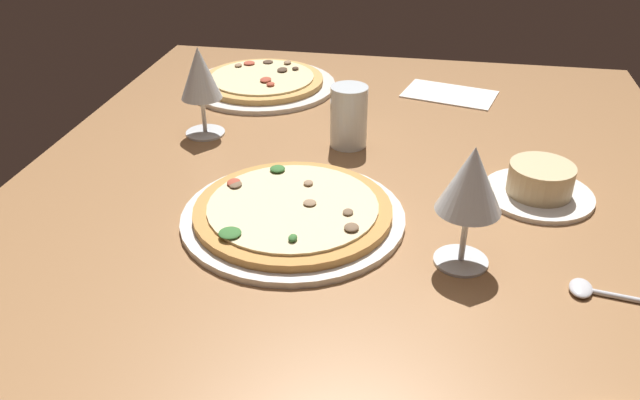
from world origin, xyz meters
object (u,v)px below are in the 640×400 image
(wine_glass_near, at_px, (471,183))
(spoon, at_px, (592,291))
(ramekin_on_saucer, at_px, (540,184))
(pizza_main, at_px, (293,213))
(paper_menu, at_px, (449,94))
(water_glass, at_px, (349,119))
(pizza_side, at_px, (262,82))
(wine_glass_far, at_px, (200,76))

(wine_glass_near, distance_m, spoon, 0.20)
(ramekin_on_saucer, bearing_deg, pizza_main, -69.65)
(paper_menu, bearing_deg, water_glass, -18.05)
(pizza_main, distance_m, wine_glass_near, 0.27)
(water_glass, bearing_deg, wine_glass_near, 30.89)
(pizza_main, distance_m, ramekin_on_saucer, 0.38)
(pizza_main, height_order, pizza_side, same)
(pizza_side, bearing_deg, water_glass, 41.55)
(ramekin_on_saucer, distance_m, paper_menu, 0.43)
(wine_glass_near, distance_m, paper_menu, 0.62)
(pizza_side, xyz_separation_m, wine_glass_far, (0.25, -0.04, 0.10))
(paper_menu, bearing_deg, pizza_side, -71.79)
(pizza_main, distance_m, water_glass, 0.27)
(wine_glass_far, relative_size, spoon, 1.52)
(ramekin_on_saucer, relative_size, water_glass, 1.54)
(pizza_main, relative_size, water_glass, 2.97)
(wine_glass_near, bearing_deg, ramekin_on_saucer, 148.82)
(pizza_side, bearing_deg, pizza_main, 19.23)
(paper_menu, relative_size, spoon, 1.72)
(wine_glass_far, bearing_deg, wine_glass_near, 54.77)
(pizza_side, xyz_separation_m, ramekin_on_saucer, (0.38, 0.54, 0.01))
(water_glass, height_order, paper_menu, water_glass)
(wine_glass_near, bearing_deg, water_glass, -149.11)
(wine_glass_near, relative_size, water_glass, 1.54)
(paper_menu, height_order, spoon, spoon)
(wine_glass_far, bearing_deg, paper_menu, 122.26)
(ramekin_on_saucer, distance_m, spoon, 0.24)
(pizza_main, relative_size, wine_glass_near, 1.93)
(wine_glass_near, relative_size, spoon, 1.55)
(pizza_main, distance_m, paper_menu, 0.59)
(water_glass, bearing_deg, paper_menu, 147.68)
(paper_menu, bearing_deg, pizza_main, -7.74)
(pizza_main, bearing_deg, pizza_side, -160.77)
(wine_glass_far, height_order, paper_menu, wine_glass_far)
(wine_glass_near, height_order, spoon, wine_glass_near)
(pizza_side, xyz_separation_m, spoon, (0.62, 0.58, -0.01))
(ramekin_on_saucer, distance_m, wine_glass_near, 0.25)
(paper_menu, bearing_deg, ramekin_on_saucer, 32.58)
(ramekin_on_saucer, xyz_separation_m, water_glass, (-0.13, -0.31, 0.03))
(ramekin_on_saucer, bearing_deg, spoon, 9.71)
(pizza_main, xyz_separation_m, spoon, (0.10, 0.40, -0.01))
(wine_glass_far, distance_m, paper_menu, 0.53)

